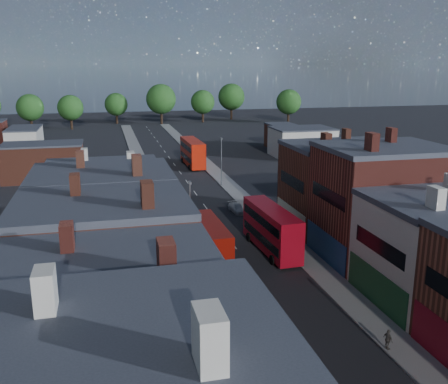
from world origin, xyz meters
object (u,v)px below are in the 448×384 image
bus_0 (211,241)px  car_2 (213,241)px  car_3 (238,208)px  ped_3 (388,339)px  bus_1 (271,228)px  bus_2 (193,152)px

bus_0 → car_2: size_ratio=2.46×
car_3 → ped_3: size_ratio=2.68×
car_2 → ped_3: ped_3 is taller
bus_0 → car_2: bearing=74.4°
car_2 → car_3: 13.51m
ped_3 → bus_1: bearing=-4.9°
car_3 → bus_0: bearing=-120.3°
car_2 → bus_0: bearing=-106.7°
bus_0 → bus_1: (7.00, 1.45, 0.35)m
bus_1 → ped_3: bus_1 is taller
car_2 → car_3: car_3 is taller
bus_2 → car_2: (-5.73, -45.15, -2.29)m
bus_0 → bus_1: bearing=10.2°
ped_3 → bus_2: bearing=-8.3°
ped_3 → car_2: bearing=7.9°
bus_2 → ped_3: 68.97m
bus_1 → car_2: 6.97m
car_2 → car_3: (6.14, 12.03, 0.04)m
car_2 → ped_3: (7.64, -23.77, 0.33)m
bus_0 → bus_2: (6.89, 49.78, 0.56)m
bus_1 → car_2: bearing=148.3°
car_3 → bus_1: bearing=-97.8°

